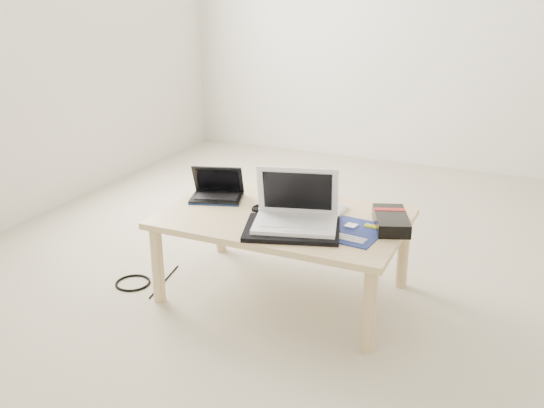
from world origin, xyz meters
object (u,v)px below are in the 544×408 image
at_px(white_laptop, 296,212).
at_px(gpu_box, 391,221).
at_px(coffee_table, 283,225).
at_px(netbook, 217,192).

relative_size(white_laptop, gpu_box, 1.34).
height_order(coffee_table, gpu_box, gpu_box).
bearing_deg(netbook, coffee_table, -10.98).
bearing_deg(netbook, white_laptop, -20.61).
xyz_separation_m(netbook, gpu_box, (0.87, -0.01, -0.01)).
bearing_deg(gpu_box, coffee_table, -172.14).
relative_size(coffee_table, netbook, 3.80).
bearing_deg(gpu_box, netbook, 179.43).
distance_m(coffee_table, gpu_box, 0.49).
relative_size(netbook, white_laptop, 0.71).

